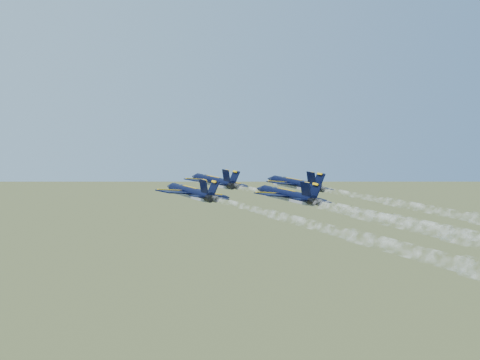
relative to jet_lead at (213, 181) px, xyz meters
name	(u,v)px	position (x,y,z in m)	size (l,w,h in m)	color
jet_lead	(213,181)	(0.00, 0.00, 0.00)	(11.46, 14.94, 3.39)	black
jet_left	(190,192)	(-8.80, -11.76, 0.00)	(11.46, 14.94, 3.39)	black
jet_right	(294,184)	(10.33, -9.06, 0.00)	(11.46, 14.94, 3.39)	black
jet_slot	(286,195)	(2.36, -20.50, 0.00)	(11.46, 14.94, 3.39)	black
smoke_trail_lead	(411,219)	(4.82, -44.11, 0.03)	(7.78, 57.95, 2.07)	white
smoke_trail_left	(420,246)	(-3.98, -55.87, 0.03)	(7.78, 57.95, 2.07)	white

